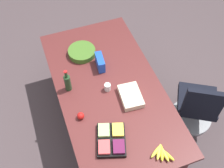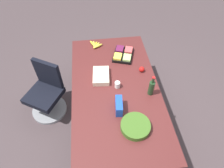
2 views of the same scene
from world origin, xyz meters
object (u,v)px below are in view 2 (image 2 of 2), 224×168
object	(u,v)px
conference_table	(115,91)
sheet_cake	(101,76)
paper_cup	(117,85)
banana_bunch	(95,45)
salad_bowl	(135,126)
apple_red	(142,69)
chip_bag_blue	(119,106)
office_chair	(47,95)
fruit_platter	(123,54)
wine_bottle	(151,88)

from	to	relation	value
conference_table	sheet_cake	bearing A→B (deg)	39.11
paper_cup	banana_bunch	distance (m)	0.93
salad_bowl	sheet_cake	size ratio (longest dim) A/B	1.05
apple_red	chip_bag_blue	xyz separation A→B (m)	(-0.60, 0.42, 0.04)
office_chair	paper_cup	xyz separation A→B (m)	(-0.34, -1.06, 0.49)
salad_bowl	chip_bag_blue	world-z (taller)	chip_bag_blue
fruit_platter	banana_bunch	world-z (taller)	fruit_platter
chip_bag_blue	fruit_platter	bearing A→B (deg)	-12.24
paper_cup	salad_bowl	xyz separation A→B (m)	(-0.62, -0.12, -0.01)
wine_bottle	banana_bunch	distance (m)	1.24
sheet_cake	wine_bottle	size ratio (longest dim) A/B	1.04
office_chair	apple_red	distance (m)	1.53
wine_bottle	banana_bunch	size ratio (longest dim) A/B	1.41
conference_table	salad_bowl	size ratio (longest dim) A/B	6.50
apple_red	salad_bowl	bearing A→B (deg)	162.93
paper_cup	fruit_platter	bearing A→B (deg)	-16.17
conference_table	apple_red	xyz separation A→B (m)	(0.27, -0.41, 0.11)
apple_red	office_chair	bearing A→B (deg)	86.54
salad_bowl	fruit_platter	distance (m)	1.23
fruit_platter	banana_bunch	size ratio (longest dim) A/B	1.98
paper_cup	salad_bowl	world-z (taller)	paper_cup
office_chair	paper_cup	distance (m)	1.22
sheet_cake	fruit_platter	xyz separation A→B (m)	(0.41, -0.38, -0.00)
conference_table	apple_red	size ratio (longest dim) A/B	28.80
sheet_cake	apple_red	bearing A→B (deg)	-84.80
salad_bowl	fruit_platter	size ratio (longest dim) A/B	0.78
office_chair	chip_bag_blue	distance (m)	1.35
salad_bowl	fruit_platter	world-z (taller)	same
wine_bottle	chip_bag_blue	bearing A→B (deg)	113.93
office_chair	chip_bag_blue	size ratio (longest dim) A/B	4.15
apple_red	chip_bag_blue	bearing A→B (deg)	145.39
sheet_cake	chip_bag_blue	world-z (taller)	chip_bag_blue
sheet_cake	office_chair	bearing A→B (deg)	80.75
sheet_cake	banana_bunch	xyz separation A→B (m)	(0.70, 0.03, -0.01)
apple_red	banana_bunch	size ratio (longest dim) A/B	0.35
sheet_cake	wine_bottle	xyz separation A→B (m)	(-0.36, -0.61, 0.08)
paper_cup	wine_bottle	xyz separation A→B (m)	(-0.16, -0.41, 0.07)
office_chair	fruit_platter	distance (m)	1.36
office_chair	sheet_cake	world-z (taller)	office_chair
chip_bag_blue	apple_red	bearing A→B (deg)	-34.61
salad_bowl	sheet_cake	xyz separation A→B (m)	(0.82, 0.32, -0.00)
paper_cup	apple_red	bearing A→B (deg)	-57.02
sheet_cake	wine_bottle	world-z (taller)	wine_bottle
apple_red	fruit_platter	xyz separation A→B (m)	(0.36, 0.21, -0.01)
salad_bowl	chip_bag_blue	bearing A→B (deg)	28.96
office_chair	sheet_cake	size ratio (longest dim) A/B	2.85
conference_table	fruit_platter	xyz separation A→B (m)	(0.62, -0.20, 0.10)
conference_table	office_chair	size ratio (longest dim) A/B	2.40
sheet_cake	conference_table	bearing A→B (deg)	-140.89
sheet_cake	banana_bunch	distance (m)	0.70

